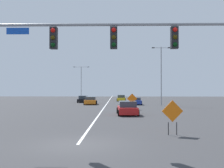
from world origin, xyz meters
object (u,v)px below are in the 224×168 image
construction_sign_left_lane (132,99)px  car_yellow_mid (121,98)px  car_red_near (127,108)px  car_orange_far (91,101)px  construction_sign_right_shoulder (172,113)px  car_black_passing (83,99)px  car_blue_approaching (136,101)px  street_lamp_far_left (81,80)px  traffic_signal_assembly (145,46)px  street_lamp_mid_left (161,72)px

construction_sign_left_lane → car_yellow_mid: (-1.03, 24.67, -0.71)m
car_red_near → car_orange_far: bearing=107.0°
construction_sign_left_lane → construction_sign_right_shoulder: 19.18m
car_black_passing → car_blue_approaching: 12.59m
car_blue_approaching → car_orange_far: 7.82m
street_lamp_far_left → car_black_passing: street_lamp_far_left is taller
traffic_signal_assembly → car_orange_far: 34.44m
street_lamp_mid_left → car_yellow_mid: bearing=112.2°
car_red_near → car_yellow_mid: 31.65m
street_lamp_mid_left → car_yellow_mid: size_ratio=2.13×
car_yellow_mid → car_blue_approaching: car_yellow_mid is taller
traffic_signal_assembly → car_yellow_mid: traffic_signal_assembly is taller
car_red_near → street_lamp_mid_left: bearing=69.0°
street_lamp_far_left → construction_sign_left_lane: (11.88, -38.48, -3.96)m
construction_sign_right_shoulder → car_blue_approaching: bearing=90.1°
traffic_signal_assembly → car_yellow_mid: (-0.45, 46.62, -4.13)m
street_lamp_far_left → car_black_passing: 20.58m
construction_sign_right_shoulder → car_orange_far: construction_sign_right_shoulder is taller
street_lamp_far_left → construction_sign_right_shoulder: street_lamp_far_left is taller
traffic_signal_assembly → street_lamp_far_left: street_lamp_far_left is taller
car_black_passing → car_blue_approaching: bearing=-37.5°
street_lamp_mid_left → construction_sign_left_lane: (-5.30, -9.18, -4.23)m
street_lamp_far_left → car_orange_far: bearing=-78.8°
construction_sign_right_shoulder → car_black_passing: bearing=104.9°
car_red_near → car_orange_far: size_ratio=0.96×
construction_sign_right_shoulder → car_yellow_mid: size_ratio=0.45×
construction_sign_left_lane → car_blue_approaching: size_ratio=0.53×
construction_sign_left_lane → car_blue_approaching: (1.20, 11.01, -0.74)m
street_lamp_far_left → car_red_near: size_ratio=1.99×
car_black_passing → car_yellow_mid: bearing=37.7°
street_lamp_far_left → car_yellow_mid: (10.85, -13.81, -4.67)m
car_yellow_mid → car_blue_approaching: (2.23, -13.65, -0.03)m
traffic_signal_assembly → car_yellow_mid: bearing=90.5°
street_lamp_mid_left → car_blue_approaching: bearing=155.9°
construction_sign_left_lane → car_black_passing: 20.65m
traffic_signal_assembly → car_black_passing: traffic_signal_assembly is taller
construction_sign_left_lane → street_lamp_far_left: bearing=107.2°
street_lamp_far_left → street_lamp_mid_left: bearing=-59.6°
construction_sign_right_shoulder → car_orange_far: bearing=104.3°
construction_sign_right_shoulder → car_red_near: (-2.16, 12.15, -0.62)m
traffic_signal_assembly → car_blue_approaching: traffic_signal_assembly is taller
street_lamp_mid_left → street_lamp_far_left: (-17.18, 29.30, -0.26)m
traffic_signal_assembly → car_blue_approaching: (1.79, 32.97, -4.16)m
construction_sign_left_lane → car_black_passing: size_ratio=0.47×
car_red_near → traffic_signal_assembly: bearing=-88.8°
street_lamp_mid_left → street_lamp_far_left: size_ratio=1.08×
street_lamp_mid_left → car_yellow_mid: (-6.33, 15.49, -4.93)m
street_lamp_far_left → car_yellow_mid: size_ratio=1.97×
construction_sign_left_lane → car_black_passing: (-8.79, 18.68, -0.70)m
construction_sign_right_shoulder → car_orange_far: 31.83m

